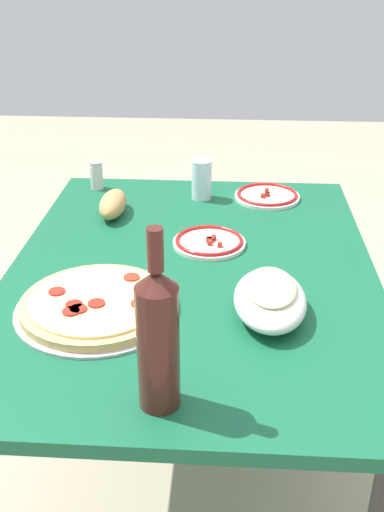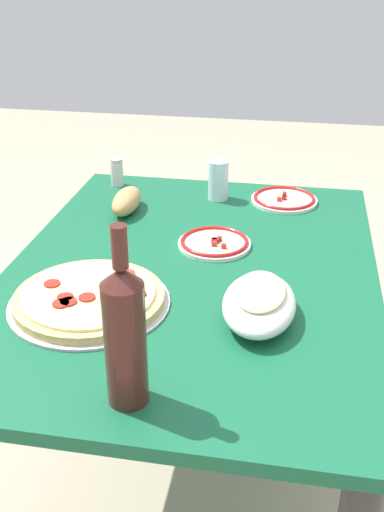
{
  "view_description": "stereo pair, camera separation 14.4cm",
  "coord_description": "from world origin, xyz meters",
  "px_view_note": "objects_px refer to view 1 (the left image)",
  "views": [
    {
      "loc": [
        -1.28,
        -0.08,
        1.4
      ],
      "look_at": [
        0.0,
        0.0,
        0.73
      ],
      "focal_mm": 42.9,
      "sensor_mm": 36.0,
      "label": 1
    },
    {
      "loc": [
        -1.26,
        -0.23,
        1.4
      ],
      "look_at": [
        0.0,
        0.0,
        0.73
      ],
      "focal_mm": 42.9,
      "sensor_mm": 36.0,
      "label": 2
    }
  ],
  "objects_px": {
    "water_glass": "(201,179)",
    "pepperoni_pizza": "(97,304)",
    "dining_table": "(192,310)",
    "side_plate_far": "(267,196)",
    "baked_pasta_dish": "(270,297)",
    "spice_shaker": "(97,176)",
    "side_plate_near": "(209,242)",
    "bread_loaf": "(113,204)",
    "wine_bottle": "(158,337)"
  },
  "relations": [
    {
      "from": "side_plate_near",
      "to": "bread_loaf",
      "type": "xyz_separation_m",
      "value": [
        0.18,
        0.28,
        0.02
      ]
    },
    {
      "from": "dining_table",
      "to": "bread_loaf",
      "type": "distance_m",
      "value": 0.41
    },
    {
      "from": "water_glass",
      "to": "baked_pasta_dish",
      "type": "bearing_deg",
      "value": -164.46
    },
    {
      "from": "baked_pasta_dish",
      "to": "spice_shaker",
      "type": "distance_m",
      "value": 0.86
    },
    {
      "from": "wine_bottle",
      "to": "side_plate_far",
      "type": "bearing_deg",
      "value": -13.29
    },
    {
      "from": "side_plate_far",
      "to": "spice_shaker",
      "type": "height_order",
      "value": "spice_shaker"
    },
    {
      "from": "bread_loaf",
      "to": "dining_table",
      "type": "bearing_deg",
      "value": -140.79
    },
    {
      "from": "side_plate_near",
      "to": "bread_loaf",
      "type": "relative_size",
      "value": 1.09
    },
    {
      "from": "pepperoni_pizza",
      "to": "side_plate_far",
      "type": "distance_m",
      "value": 0.76
    },
    {
      "from": "side_plate_far",
      "to": "bread_loaf",
      "type": "relative_size",
      "value": 1.15
    },
    {
      "from": "baked_pasta_dish",
      "to": "wine_bottle",
      "type": "relative_size",
      "value": 0.74
    },
    {
      "from": "wine_bottle",
      "to": "side_plate_far",
      "type": "distance_m",
      "value": 0.97
    },
    {
      "from": "baked_pasta_dish",
      "to": "side_plate_far",
      "type": "distance_m",
      "value": 0.65
    },
    {
      "from": "dining_table",
      "to": "side_plate_far",
      "type": "xyz_separation_m",
      "value": [
        0.45,
        -0.2,
        0.13
      ]
    },
    {
      "from": "water_glass",
      "to": "pepperoni_pizza",
      "type": "bearing_deg",
      "value": 164.04
    },
    {
      "from": "pepperoni_pizza",
      "to": "side_plate_near",
      "type": "relative_size",
      "value": 1.86
    },
    {
      "from": "bread_loaf",
      "to": "wine_bottle",
      "type": "bearing_deg",
      "value": -164.23
    },
    {
      "from": "pepperoni_pizza",
      "to": "baked_pasta_dish",
      "type": "distance_m",
      "value": 0.36
    },
    {
      "from": "baked_pasta_dish",
      "to": "bread_loaf",
      "type": "relative_size",
      "value": 1.41
    },
    {
      "from": "pepperoni_pizza",
      "to": "bread_loaf",
      "type": "height_order",
      "value": "bread_loaf"
    },
    {
      "from": "wine_bottle",
      "to": "pepperoni_pizza",
      "type": "bearing_deg",
      "value": 30.38
    },
    {
      "from": "water_glass",
      "to": "dining_table",
      "type": "bearing_deg",
      "value": -179.68
    },
    {
      "from": "baked_pasta_dish",
      "to": "bread_loaf",
      "type": "distance_m",
      "value": 0.65
    },
    {
      "from": "bread_loaf",
      "to": "spice_shaker",
      "type": "height_order",
      "value": "spice_shaker"
    },
    {
      "from": "dining_table",
      "to": "side_plate_near",
      "type": "relative_size",
      "value": 6.3
    },
    {
      "from": "side_plate_near",
      "to": "spice_shaker",
      "type": "distance_m",
      "value": 0.53
    },
    {
      "from": "pepperoni_pizza",
      "to": "baked_pasta_dish",
      "type": "xyz_separation_m",
      "value": [
        0.01,
        -0.36,
        0.03
      ]
    },
    {
      "from": "wine_bottle",
      "to": "bread_loaf",
      "type": "xyz_separation_m",
      "value": [
        0.78,
        0.22,
        -0.1
      ]
    },
    {
      "from": "dining_table",
      "to": "wine_bottle",
      "type": "distance_m",
      "value": 0.55
    },
    {
      "from": "pepperoni_pizza",
      "to": "spice_shaker",
      "type": "xyz_separation_m",
      "value": [
        0.7,
        0.14,
        0.03
      ]
    },
    {
      "from": "wine_bottle",
      "to": "dining_table",
      "type": "bearing_deg",
      "value": -2.69
    },
    {
      "from": "water_glass",
      "to": "bread_loaf",
      "type": "bearing_deg",
      "value": 120.69
    },
    {
      "from": "side_plate_near",
      "to": "bread_loaf",
      "type": "distance_m",
      "value": 0.33
    },
    {
      "from": "baked_pasta_dish",
      "to": "bread_loaf",
      "type": "height_order",
      "value": "baked_pasta_dish"
    },
    {
      "from": "pepperoni_pizza",
      "to": "side_plate_near",
      "type": "bearing_deg",
      "value": -34.38
    },
    {
      "from": "bread_loaf",
      "to": "pepperoni_pizza",
      "type": "bearing_deg",
      "value": -173.56
    },
    {
      "from": "water_glass",
      "to": "spice_shaker",
      "type": "relative_size",
      "value": 1.36
    },
    {
      "from": "wine_bottle",
      "to": "side_plate_near",
      "type": "height_order",
      "value": "wine_bottle"
    },
    {
      "from": "baked_pasta_dish",
      "to": "side_plate_near",
      "type": "height_order",
      "value": "baked_pasta_dish"
    },
    {
      "from": "pepperoni_pizza",
      "to": "spice_shaker",
      "type": "height_order",
      "value": "spice_shaker"
    },
    {
      "from": "water_glass",
      "to": "side_plate_near",
      "type": "relative_size",
      "value": 0.64
    },
    {
      "from": "side_plate_near",
      "to": "spice_shaker",
      "type": "relative_size",
      "value": 2.14
    },
    {
      "from": "dining_table",
      "to": "bread_loaf",
      "type": "relative_size",
      "value": 6.89
    },
    {
      "from": "side_plate_near",
      "to": "dining_table",
      "type": "bearing_deg",
      "value": 163.55
    },
    {
      "from": "dining_table",
      "to": "side_plate_near",
      "type": "height_order",
      "value": "side_plate_near"
    },
    {
      "from": "wine_bottle",
      "to": "side_plate_far",
      "type": "xyz_separation_m",
      "value": [
        0.93,
        -0.22,
        -0.12
      ]
    },
    {
      "from": "baked_pasta_dish",
      "to": "dining_table",
      "type": "bearing_deg",
      "value": 41.93
    },
    {
      "from": "side_plate_far",
      "to": "water_glass",
      "type": "bearing_deg",
      "value": 92.73
    },
    {
      "from": "baked_pasta_dish",
      "to": "bread_loaf",
      "type": "xyz_separation_m",
      "value": [
        0.49,
        0.42,
        -0.01
      ]
    },
    {
      "from": "water_glass",
      "to": "bread_loaf",
      "type": "distance_m",
      "value": 0.28
    }
  ]
}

